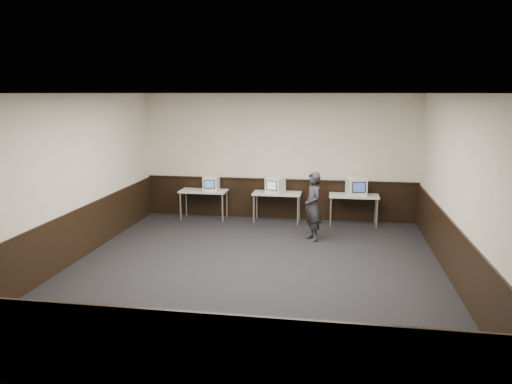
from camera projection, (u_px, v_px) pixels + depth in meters
floor at (253, 270)px, 9.17m from camera, size 8.00×8.00×0.00m
ceiling at (253, 93)px, 8.54m from camera, size 8.00×8.00×0.00m
back_wall at (279, 157)px, 12.73m from camera, size 7.00×0.00×7.00m
front_wall at (187, 256)px, 4.98m from camera, size 7.00×0.00×7.00m
left_wall at (71, 180)px, 9.40m from camera, size 0.00×8.00×8.00m
right_wall at (460, 191)px, 8.31m from camera, size 0.00×8.00×8.00m
wainscot_back at (279, 199)px, 12.92m from camera, size 6.98×0.04×1.00m
wainscot_front at (191, 356)px, 5.22m from camera, size 6.98×0.04×1.00m
wainscot_left at (76, 236)px, 9.62m from camera, size 0.04×7.98×1.00m
wainscot_right at (454, 254)px, 8.52m from camera, size 0.04×7.98×1.00m
wainscot_rail at (279, 180)px, 12.80m from camera, size 6.98×0.06×0.04m
desk_left at (204, 193)px, 12.82m from camera, size 1.20×0.60×0.75m
desk_center at (277, 195)px, 12.52m from camera, size 1.20×0.60×0.75m
desk_right at (354, 198)px, 12.22m from camera, size 1.20×0.60×0.75m
emac_left at (211, 184)px, 12.71m from camera, size 0.38×0.41×0.37m
emac_center at (275, 185)px, 12.45m from camera, size 0.51×0.52×0.39m
emac_right at (356, 186)px, 12.14m from camera, size 0.54×0.55×0.44m
person at (313, 207)px, 10.91m from camera, size 0.56×0.66×1.52m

